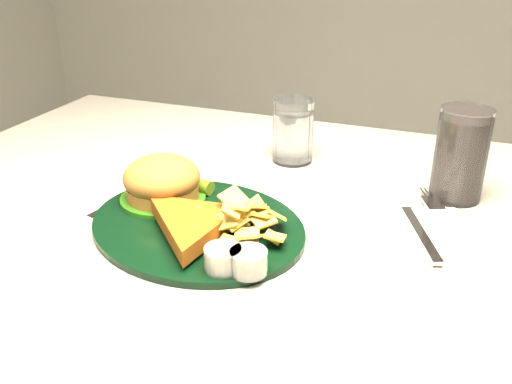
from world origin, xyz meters
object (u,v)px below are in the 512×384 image
(dinner_plate, at_px, (196,206))
(water_glass, at_px, (293,131))
(fork_napkin, at_px, (421,229))
(cola_glass, at_px, (461,154))

(dinner_plate, distance_m, water_glass, 0.28)
(water_glass, distance_m, fork_napkin, 0.30)
(water_glass, relative_size, fork_napkin, 0.57)
(water_glass, xyz_separation_m, fork_napkin, (0.23, -0.18, -0.05))
(dinner_plate, xyz_separation_m, water_glass, (0.04, 0.27, 0.02))
(cola_glass, xyz_separation_m, fork_napkin, (-0.03, -0.13, -0.06))
(dinner_plate, height_order, water_glass, water_glass)
(cola_glass, bearing_deg, fork_napkin, -104.16)
(water_glass, height_order, fork_napkin, water_glass)
(water_glass, bearing_deg, fork_napkin, -37.80)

